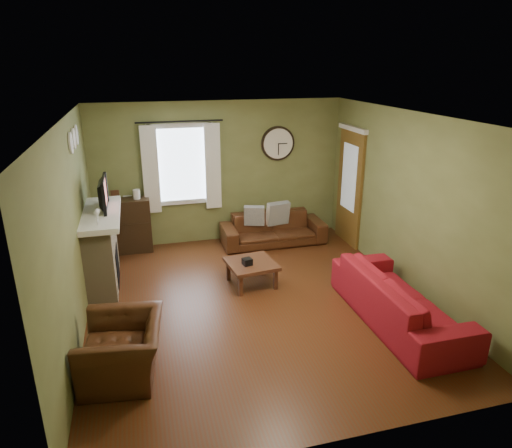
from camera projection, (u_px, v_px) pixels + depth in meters
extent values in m
cube|color=#4A2511|center=(256.00, 303.00, 6.49)|extent=(4.60, 5.20, 0.00)
cube|color=white|center=(257.00, 117.00, 5.61)|extent=(4.60, 5.20, 0.00)
cube|color=olive|center=(72.00, 233.00, 5.49)|extent=(0.00, 5.20, 2.60)
cube|color=olive|center=(409.00, 204.00, 6.61)|extent=(0.00, 5.20, 2.60)
cube|color=olive|center=(220.00, 173.00, 8.41)|extent=(4.60, 0.00, 2.60)
cube|color=olive|center=(340.00, 317.00, 3.69)|extent=(4.60, 0.00, 2.60)
cube|color=tan|center=(102.00, 252.00, 6.84)|extent=(0.40, 1.40, 1.10)
cube|color=black|center=(117.00, 266.00, 6.97)|extent=(0.04, 0.60, 0.55)
cube|color=white|center=(99.00, 214.00, 6.65)|extent=(0.58, 1.60, 0.08)
imported|color=black|center=(100.00, 197.00, 6.72)|extent=(0.08, 0.60, 0.35)
cube|color=#994C3F|center=(105.00, 193.00, 6.72)|extent=(0.02, 0.62, 0.36)
cylinder|color=white|center=(71.00, 143.00, 5.90)|extent=(0.28, 0.28, 0.03)
cylinder|color=white|center=(74.00, 139.00, 6.22)|extent=(0.28, 0.28, 0.03)
cylinder|color=white|center=(76.00, 135.00, 6.54)|extent=(0.28, 0.28, 0.03)
cylinder|color=black|center=(180.00, 121.00, 7.81)|extent=(0.03, 0.03, 1.50)
cube|color=white|center=(151.00, 170.00, 7.95)|extent=(0.28, 0.04, 1.55)
cube|color=white|center=(213.00, 167.00, 8.22)|extent=(0.28, 0.04, 1.55)
cube|color=brown|center=(350.00, 188.00, 8.37)|extent=(0.05, 0.90, 2.10)
imported|color=#4B2919|center=(123.00, 196.00, 8.17)|extent=(0.17, 0.22, 0.02)
imported|color=#402111|center=(273.00, 229.00, 8.54)|extent=(1.92, 0.75, 0.56)
cube|color=gray|center=(254.00, 216.00, 8.43)|extent=(0.39, 0.22, 0.37)
cube|color=gray|center=(278.00, 213.00, 8.55)|extent=(0.45, 0.20, 0.44)
imported|color=maroon|center=(399.00, 299.00, 5.94)|extent=(0.89, 2.28, 0.66)
imported|color=#402111|center=(123.00, 349.00, 4.93)|extent=(0.96, 1.07, 0.63)
cube|color=black|center=(247.00, 263.00, 6.82)|extent=(0.15, 0.15, 0.10)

